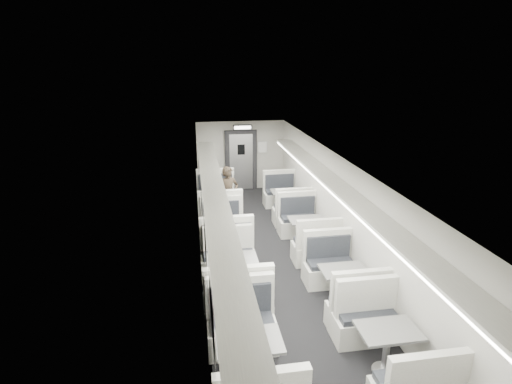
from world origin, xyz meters
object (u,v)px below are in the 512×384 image
object	(u,v)px
booth_right_a	(286,202)
booth_right_c	(343,286)
exit_sign	(242,127)
booth_right_b	(306,233)
booth_left_c	(232,278)
booth_left_a	(218,206)
booth_left_d	(249,363)
booth_left_b	(224,239)
booth_right_d	(386,350)
vestibule_door	(241,161)
passenger	(229,195)

from	to	relation	value
booth_right_a	booth_right_c	bearing A→B (deg)	-90.00
booth_right_a	exit_sign	xyz separation A→B (m)	(-1.00, 2.07, 1.91)
booth_right_b	booth_left_c	bearing A→B (deg)	-136.42
booth_left_a	booth_left_d	distance (m)	6.21
booth_left_a	booth_right_c	xyz separation A→B (m)	(2.00, -4.51, -0.04)
booth_left_b	booth_right_b	distance (m)	2.00
booth_left_d	booth_right_a	xyz separation A→B (m)	(2.00, 6.37, -0.03)
booth_left_a	booth_left_d	world-z (taller)	booth_left_a
exit_sign	booth_right_a	bearing A→B (deg)	-64.21
booth_left_c	booth_right_a	world-z (taller)	booth_left_c
booth_right_a	booth_right_d	size ratio (longest dim) A/B	0.98
booth_right_b	vestibule_door	xyz separation A→B (m)	(-1.00, 4.78, 0.67)
booth_right_c	booth_right_b	bearing A→B (deg)	90.00
booth_left_c	booth_right_d	size ratio (longest dim) A/B	1.11
passenger	exit_sign	bearing A→B (deg)	49.66
booth_left_a	booth_left_b	bearing A→B (deg)	-90.00
booth_right_b	booth_right_c	world-z (taller)	booth_right_b
booth_right_b	booth_left_d	bearing A→B (deg)	-115.73
booth_right_a	vestibule_door	size ratio (longest dim) A/B	0.98
booth_right_d	passenger	bearing A→B (deg)	105.84
booth_left_d	booth_right_c	world-z (taller)	booth_left_d
booth_left_a	booth_left_b	size ratio (longest dim) A/B	1.11
booth_left_b	vestibule_door	bearing A→B (deg)	78.25
booth_left_d	booth_right_c	bearing A→B (deg)	40.38
booth_left_c	booth_right_b	world-z (taller)	booth_left_c
booth_right_c	booth_right_d	xyz separation A→B (m)	(0.00, -1.74, 0.01)
booth_left_c	booth_right_d	distance (m)	3.04
booth_left_b	exit_sign	size ratio (longest dim) A/B	3.36
booth_right_c	exit_sign	xyz separation A→B (m)	(-1.00, 6.74, 1.91)
booth_right_b	vestibule_door	size ratio (longest dim) A/B	0.99
booth_left_b	booth_right_b	world-z (taller)	same
booth_left_c	vestibule_door	xyz separation A→B (m)	(1.00, 6.68, 0.62)
booth_left_a	booth_right_a	bearing A→B (deg)	4.62
booth_left_b	booth_right_b	xyz separation A→B (m)	(2.00, 0.03, -0.00)
exit_sign	passenger	bearing A→B (deg)	-106.08
booth_left_b	booth_right_d	bearing A→B (deg)	-64.34
booth_right_d	vestibule_door	bearing A→B (deg)	96.36
booth_left_a	booth_left_d	bearing A→B (deg)	-90.00
passenger	booth_left_a	bearing A→B (deg)	117.54
passenger	vestibule_door	xyz separation A→B (m)	(0.71, 2.95, 0.23)
vestibule_door	booth_right_d	bearing A→B (deg)	-83.64
booth_right_c	exit_sign	world-z (taller)	exit_sign
booth_right_a	exit_sign	world-z (taller)	exit_sign
booth_left_b	booth_right_d	distance (m)	4.62
booth_left_d	booth_left_c	bearing A→B (deg)	90.00
exit_sign	booth_left_a	bearing A→B (deg)	-114.14
booth_left_b	booth_right_b	size ratio (longest dim) A/B	1.00
booth_right_b	passenger	distance (m)	2.54
booth_right_c	passenger	size ratio (longest dim) A/B	1.28
booth_left_a	booth_right_c	size ratio (longest dim) A/B	1.11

